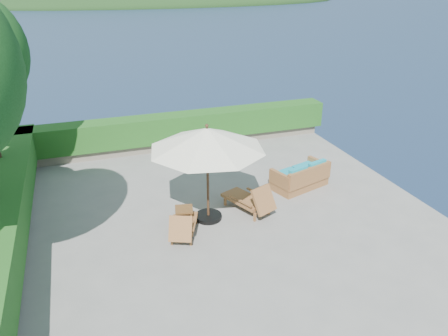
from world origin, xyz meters
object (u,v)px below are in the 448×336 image
object	(u,v)px
patio_umbrella	(207,140)
lounge_left	(183,225)
wicker_loveseat	(301,178)
lounge_right	(250,200)
side_table	(184,211)

from	to	relation	value
patio_umbrella	lounge_left	world-z (taller)	patio_umbrella
patio_umbrella	wicker_loveseat	bearing A→B (deg)	14.74
lounge_right	wicker_loveseat	distance (m)	2.32
lounge_right	side_table	xyz separation A→B (m)	(-1.99, -0.07, 0.02)
patio_umbrella	lounge_right	xyz separation A→B (m)	(1.27, -0.03, -1.99)
lounge_right	side_table	size ratio (longest dim) A/B	3.14
patio_umbrella	lounge_right	bearing A→B (deg)	-1.28
lounge_right	patio_umbrella	bearing A→B (deg)	155.53
lounge_left	side_table	bearing A→B (deg)	96.11
side_table	patio_umbrella	bearing A→B (deg)	7.75
lounge_left	patio_umbrella	bearing A→B (deg)	59.30
patio_umbrella	lounge_right	size ratio (longest dim) A/B	2.07
patio_umbrella	side_table	world-z (taller)	patio_umbrella
side_table	lounge_left	bearing A→B (deg)	-106.39
patio_umbrella	wicker_loveseat	size ratio (longest dim) A/B	1.82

